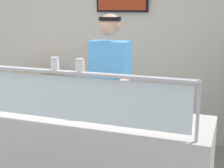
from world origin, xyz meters
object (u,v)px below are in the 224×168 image
object	(u,v)px
pizza_server	(82,109)
pizza_tray	(83,111)
parmesan_shaker	(55,65)
pizza_box_stack	(35,75)
worker_figure	(110,91)
pepper_flake_shaker	(80,66)

from	to	relation	value
pizza_server	pizza_tray	bearing A→B (deg)	84.43
pizza_tray	parmesan_shaker	size ratio (longest dim) A/B	4.52
pizza_box_stack	parmesan_shaker	bearing A→B (deg)	-52.80
pizza_server	parmesan_shaker	size ratio (longest dim) A/B	2.89
parmesan_shaker	worker_figure	xyz separation A→B (m)	(0.10, 0.90, -0.40)
pepper_flake_shaker	worker_figure	distance (m)	0.99
pizza_tray	parmesan_shaker	world-z (taller)	parmesan_shaker
pizza_tray	pizza_box_stack	xyz separation A→B (m)	(-1.50, 1.57, -0.08)
pizza_box_stack	worker_figure	bearing A→B (deg)	-32.78
pizza_tray	pizza_server	size ratio (longest dim) A/B	1.56
pizza_server	parmesan_shaker	world-z (taller)	parmesan_shaker
pizza_server	pizza_box_stack	world-z (taller)	pizza_server
pepper_flake_shaker	pizza_box_stack	world-z (taller)	pepper_flake_shaker
pepper_flake_shaker	pizza_server	bearing A→B (deg)	113.66
pizza_tray	pepper_flake_shaker	size ratio (longest dim) A/B	4.56
parmesan_shaker	pepper_flake_shaker	size ratio (longest dim) A/B	1.01
pepper_flake_shaker	pizza_box_stack	size ratio (longest dim) A/B	0.20
pepper_flake_shaker	worker_figure	bearing A→B (deg)	96.85
pizza_tray	worker_figure	world-z (taller)	worker_figure
worker_figure	pizza_box_stack	distance (m)	1.82
pizza_server	pepper_flake_shaker	world-z (taller)	pepper_flake_shaker
pizza_tray	pepper_flake_shaker	bearing A→B (deg)	-67.48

